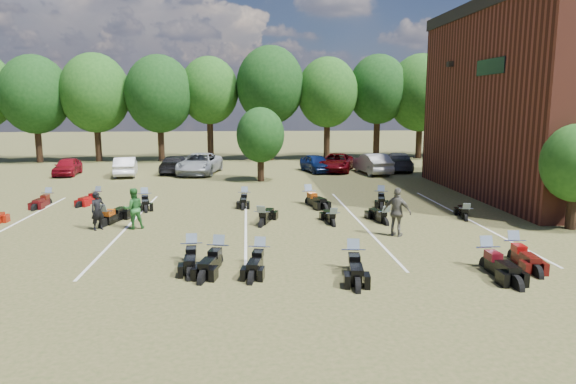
{
  "coord_description": "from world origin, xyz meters",
  "views": [
    {
      "loc": [
        -2.9,
        -18.82,
        5.14
      ],
      "look_at": [
        -1.08,
        4.0,
        1.2
      ],
      "focal_mm": 32.0,
      "sensor_mm": 36.0,
      "label": 1
    }
  ],
  "objects": [
    {
      "name": "person_green",
      "position": [
        -7.64,
        2.46,
        0.86
      ],
      "size": [
        1.02,
        0.92,
        1.72
      ],
      "primitive_type": "imported",
      "rotation": [
        0.0,
        0.0,
        3.53
      ],
      "color": "#266729",
      "rests_on": "ground"
    },
    {
      "name": "young_tree_near_building",
      "position": [
        10.5,
        1.0,
        2.75
      ],
      "size": [
        2.8,
        2.8,
        4.16
      ],
      "color": "black",
      "rests_on": "ground"
    },
    {
      "name": "motorcycle_5",
      "position": [
        4.62,
        -3.75,
        0.0
      ],
      "size": [
        0.82,
        2.53,
        1.41
      ],
      "primitive_type": null,
      "rotation": [
        0.0,
        0.0,
        0.0
      ],
      "color": "black",
      "rests_on": "ground"
    },
    {
      "name": "car_2",
      "position": [
        -6.43,
        19.39,
        0.77
      ],
      "size": [
        3.37,
        5.86,
        1.54
      ],
      "primitive_type": "imported",
      "rotation": [
        0.0,
        0.0,
        -0.16
      ],
      "color": "#9B9FA3",
      "rests_on": "ground"
    },
    {
      "name": "car_5",
      "position": [
        6.41,
        18.56,
        0.76
      ],
      "size": [
        2.16,
        4.78,
        1.52
      ],
      "primitive_type": "imported",
      "rotation": [
        0.0,
        0.0,
        3.26
      ],
      "color": "#A4A49F",
      "rests_on": "ground"
    },
    {
      "name": "motorcycle_18",
      "position": [
        -3.07,
        7.63,
        0.0
      ],
      "size": [
        0.79,
        2.19,
        1.21
      ],
      "primitive_type": null,
      "rotation": [
        0.0,
        0.0,
        -0.05
      ],
      "color": "black",
      "rests_on": "ground"
    },
    {
      "name": "motorcycle_12",
      "position": [
        2.99,
        2.35,
        0.0
      ],
      "size": [
        1.02,
        2.17,
        1.16
      ],
      "primitive_type": null,
      "rotation": [
        0.0,
        0.0,
        3.32
      ],
      "color": "black",
      "rests_on": "ground"
    },
    {
      "name": "person_grey",
      "position": [
        2.92,
        0.39,
        0.97
      ],
      "size": [
        1.18,
        1.07,
        1.93
      ],
      "primitive_type": "imported",
      "rotation": [
        0.0,
        0.0,
        2.47
      ],
      "color": "#5A564D",
      "rests_on": "ground"
    },
    {
      "name": "car_7",
      "position": [
        8.81,
        20.14,
        0.71
      ],
      "size": [
        2.74,
        5.16,
        1.42
      ],
      "primitive_type": "imported",
      "rotation": [
        0.0,
        0.0,
        2.98
      ],
      "color": "#3B3B40",
      "rests_on": "ground"
    },
    {
      "name": "motorcycle_1",
      "position": [
        -4.76,
        -2.33,
        0.0
      ],
      "size": [
        0.86,
        2.34,
        1.28
      ],
      "primitive_type": null,
      "rotation": [
        0.0,
        0.0,
        0.06
      ],
      "color": "black",
      "rests_on": "ground"
    },
    {
      "name": "motorcycle_16",
      "position": [
        -8.16,
        7.45,
        0.0
      ],
      "size": [
        1.2,
        2.39,
        1.27
      ],
      "primitive_type": null,
      "rotation": [
        0.0,
        0.0,
        0.22
      ],
      "color": "black",
      "rests_on": "ground"
    },
    {
      "name": "motorcycle_20",
      "position": [
        4.09,
        7.25,
        0.0
      ],
      "size": [
        1.22,
        2.36,
        1.26
      ],
      "primitive_type": null,
      "rotation": [
        0.0,
        0.0,
        -0.24
      ],
      "color": "black",
      "rests_on": "ground"
    },
    {
      "name": "motorcycle_6",
      "position": [
        5.94,
        -2.93,
        0.0
      ],
      "size": [
        0.98,
        2.45,
        1.33
      ],
      "primitive_type": null,
      "rotation": [
        0.0,
        0.0,
        -0.1
      ],
      "color": "#430B09",
      "rests_on": "ground"
    },
    {
      "name": "motorcycle_4",
      "position": [
        0.36,
        -3.61,
        0.0
      ],
      "size": [
        1.09,
        2.5,
        1.35
      ],
      "primitive_type": null,
      "rotation": [
        0.0,
        0.0,
        -0.13
      ],
      "color": "black",
      "rests_on": "ground"
    },
    {
      "name": "motorcycle_17",
      "position": [
        0.27,
        7.22,
        0.0
      ],
      "size": [
        1.53,
        2.64,
        1.4
      ],
      "primitive_type": null,
      "rotation": [
        0.0,
        0.0,
        0.31
      ],
      "color": "black",
      "rests_on": "ground"
    },
    {
      "name": "car_4",
      "position": [
        2.35,
        19.79,
        0.67
      ],
      "size": [
        2.48,
        4.19,
        1.34
      ],
      "primitive_type": "imported",
      "rotation": [
        0.0,
        0.0,
        0.24
      ],
      "color": "#0B1C52",
      "rests_on": "ground"
    },
    {
      "name": "car_1",
      "position": [
        -11.68,
        18.82,
        0.69
      ],
      "size": [
        2.08,
        4.34,
        1.37
      ],
      "primitive_type": "imported",
      "rotation": [
        0.0,
        0.0,
        3.3
      ],
      "color": "silver",
      "rests_on": "ground"
    },
    {
      "name": "parking_lines",
      "position": [
        -3.0,
        3.0,
        0.01
      ],
      "size": [
        20.1,
        14.0,
        0.01
      ],
      "color": "silver",
      "rests_on": "ground"
    },
    {
      "name": "motorcycle_13",
      "position": [
        6.8,
        2.86,
        0.0
      ],
      "size": [
        1.09,
        2.09,
        1.11
      ],
      "primitive_type": null,
      "rotation": [
        0.0,
        0.0,
        2.9
      ],
      "color": "black",
      "rests_on": "ground"
    },
    {
      "name": "motorcycle_10",
      "position": [
        -2.32,
        2.49,
        0.0
      ],
      "size": [
        1.35,
        2.39,
        1.27
      ],
      "primitive_type": null,
      "rotation": [
        0.0,
        0.0,
        2.85
      ],
      "color": "black",
      "rests_on": "ground"
    },
    {
      "name": "motorcycle_8",
      "position": [
        -9.0,
        2.96,
        0.0
      ],
      "size": [
        1.43,
        2.61,
        1.39
      ],
      "primitive_type": null,
      "rotation": [
        0.0,
        0.0,
        2.87
      ],
      "color": "black",
      "rests_on": "ground"
    },
    {
      "name": "car_3",
      "position": [
        -8.33,
        20.17,
        0.65
      ],
      "size": [
        2.08,
        4.6,
        1.31
      ],
      "primitive_type": "imported",
      "rotation": [
        0.0,
        0.0,
        3.09
      ],
      "color": "black",
      "rests_on": "ground"
    },
    {
      "name": "motorcycle_3",
      "position": [
        -3.88,
        -2.69,
        0.0
      ],
      "size": [
        1.26,
        2.48,
        1.32
      ],
      "primitive_type": null,
      "rotation": [
        0.0,
        0.0,
        -0.22
      ],
      "color": "black",
      "rests_on": "ground"
    },
    {
      "name": "motorcycle_15",
      "position": [
        -10.86,
        8.68,
        0.0
      ],
      "size": [
        1.32,
        2.17,
        1.15
      ],
      "primitive_type": null,
      "rotation": [
        0.0,
        0.0,
        -0.34
      ],
      "color": "maroon",
      "rests_on": "ground"
    },
    {
      "name": "car_6",
      "position": [
        3.95,
        20.07,
        0.68
      ],
      "size": [
        3.65,
        5.38,
        1.37
      ],
      "primitive_type": "imported",
      "rotation": [
        0.0,
        0.0,
        -0.31
      ],
      "color": "#57040A",
      "rests_on": "ground"
    },
    {
      "name": "motorcycle_2",
      "position": [
        -2.54,
        -2.86,
        0.0
      ],
      "size": [
        1.1,
        2.35,
        1.26
      ],
      "primitive_type": null,
      "rotation": [
        0.0,
        0.0,
        -0.18
      ],
      "color": "black",
      "rests_on": "ground"
    },
    {
      "name": "ground",
      "position": [
        0.0,
        0.0,
        0.0
      ],
      "size": [
        160.0,
        160.0,
        0.0
      ],
      "primitive_type": "plane",
      "color": "brown",
      "rests_on": "ground"
    },
    {
      "name": "young_tree_midfield",
      "position": [
        -2.0,
        15.5,
        3.09
      ],
      "size": [
        3.2,
        3.2,
        4.7
      ],
      "color": "black",
      "rests_on": "ground"
    },
    {
      "name": "tree_line",
      "position": [
        -1.0,
        29.0,
        6.31
      ],
      "size": [
        56.0,
        6.0,
        9.79
      ],
      "color": "black",
      "rests_on": "ground"
    },
    {
      "name": "car_0",
      "position": [
        -15.97,
        19.46,
        0.64
      ],
      "size": [
        1.79,
        3.86,
        1.28
      ],
      "primitive_type": "imported",
      "rotation": [
        0.0,
        0.0,
        0.08
      ],
      "color": "maroon",
      "rests_on": "ground"
    },
    {
      "name": "motorcycle_14",
      "position": [
        -13.23,
        8.24,
        0.0
      ],
      "size": [
        0.81,
        2.18,
        1.2
      ],
      "primitive_type": null,
      "rotation": [
        0.0,
        0.0,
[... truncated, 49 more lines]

